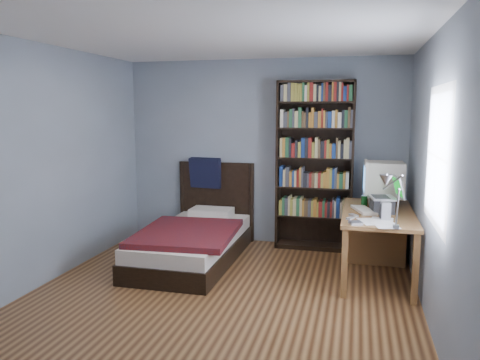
{
  "coord_description": "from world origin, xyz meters",
  "views": [
    {
      "loc": [
        1.26,
        -4.16,
        1.82
      ],
      "look_at": [
        0.06,
        0.62,
        1.08
      ],
      "focal_mm": 35.0,
      "sensor_mm": 36.0,
      "label": 1
    }
  ],
  "objects_px": {
    "laptop": "(384,202)",
    "speaker": "(386,211)",
    "desk": "(376,230)",
    "keyboard": "(364,210)",
    "bookshelf": "(315,166)",
    "desk_lamp": "(388,186)",
    "soda_can": "(364,201)",
    "bed": "(195,238)",
    "crt_monitor": "(383,180)"
  },
  "relations": [
    {
      "from": "bed",
      "to": "laptop",
      "type": "bearing_deg",
      "value": -3.48
    },
    {
      "from": "laptop",
      "to": "speaker",
      "type": "height_order",
      "value": "laptop"
    },
    {
      "from": "crt_monitor",
      "to": "laptop",
      "type": "relative_size",
      "value": 1.26
    },
    {
      "from": "laptop",
      "to": "desk_lamp",
      "type": "relative_size",
      "value": 0.72
    },
    {
      "from": "soda_can",
      "to": "keyboard",
      "type": "bearing_deg",
      "value": -91.2
    },
    {
      "from": "keyboard",
      "to": "soda_can",
      "type": "bearing_deg",
      "value": 70.23
    },
    {
      "from": "soda_can",
      "to": "desk_lamp",
      "type": "bearing_deg",
      "value": -82.71
    },
    {
      "from": "laptop",
      "to": "keyboard",
      "type": "distance_m",
      "value": 0.23
    },
    {
      "from": "speaker",
      "to": "bookshelf",
      "type": "height_order",
      "value": "bookshelf"
    },
    {
      "from": "laptop",
      "to": "keyboard",
      "type": "height_order",
      "value": "laptop"
    },
    {
      "from": "desk_lamp",
      "to": "bed",
      "type": "distance_m",
      "value": 2.64
    },
    {
      "from": "desk",
      "to": "soda_can",
      "type": "relative_size",
      "value": 11.99
    },
    {
      "from": "crt_monitor",
      "to": "laptop",
      "type": "distance_m",
      "value": 0.49
    },
    {
      "from": "bed",
      "to": "desk_lamp",
      "type": "bearing_deg",
      "value": -28.45
    },
    {
      "from": "desk_lamp",
      "to": "bookshelf",
      "type": "bearing_deg",
      "value": 111.88
    },
    {
      "from": "desk",
      "to": "keyboard",
      "type": "relative_size",
      "value": 3.59
    },
    {
      "from": "desk_lamp",
      "to": "keyboard",
      "type": "relative_size",
      "value": 1.33
    },
    {
      "from": "keyboard",
      "to": "speaker",
      "type": "bearing_deg",
      "value": -79.2
    },
    {
      "from": "laptop",
      "to": "speaker",
      "type": "xyz_separation_m",
      "value": [
        -0.0,
        -0.37,
        -0.02
      ]
    },
    {
      "from": "speaker",
      "to": "soda_can",
      "type": "height_order",
      "value": "speaker"
    },
    {
      "from": "soda_can",
      "to": "crt_monitor",
      "type": "bearing_deg",
      "value": 43.68
    },
    {
      "from": "speaker",
      "to": "laptop",
      "type": "bearing_deg",
      "value": 82.03
    },
    {
      "from": "soda_can",
      "to": "bed",
      "type": "relative_size",
      "value": 0.06
    },
    {
      "from": "desk",
      "to": "soda_can",
      "type": "distance_m",
      "value": 0.45
    },
    {
      "from": "keyboard",
      "to": "soda_can",
      "type": "distance_m",
      "value": 0.28
    },
    {
      "from": "desk",
      "to": "desk_lamp",
      "type": "xyz_separation_m",
      "value": [
        0.02,
        -1.49,
        0.77
      ]
    },
    {
      "from": "desk",
      "to": "crt_monitor",
      "type": "distance_m",
      "value": 0.61
    },
    {
      "from": "laptop",
      "to": "soda_can",
      "type": "xyz_separation_m",
      "value": [
        -0.2,
        0.27,
        -0.05
      ]
    },
    {
      "from": "speaker",
      "to": "soda_can",
      "type": "bearing_deg",
      "value": 99.79
    },
    {
      "from": "keyboard",
      "to": "desk_lamp",
      "type": "bearing_deg",
      "value": -99.08
    },
    {
      "from": "speaker",
      "to": "bookshelf",
      "type": "bearing_deg",
      "value": 114.74
    },
    {
      "from": "speaker",
      "to": "bookshelf",
      "type": "xyz_separation_m",
      "value": [
        -0.83,
        1.31,
        0.28
      ]
    },
    {
      "from": "laptop",
      "to": "desk_lamp",
      "type": "bearing_deg",
      "value": -91.86
    },
    {
      "from": "keyboard",
      "to": "soda_can",
      "type": "height_order",
      "value": "soda_can"
    },
    {
      "from": "speaker",
      "to": "desk_lamp",
      "type": "bearing_deg",
      "value": -100.15
    },
    {
      "from": "soda_can",
      "to": "bookshelf",
      "type": "bearing_deg",
      "value": 133.0
    },
    {
      "from": "keyboard",
      "to": "bookshelf",
      "type": "bearing_deg",
      "value": 104.76
    },
    {
      "from": "desk_lamp",
      "to": "bookshelf",
      "type": "distance_m",
      "value": 2.14
    },
    {
      "from": "desk",
      "to": "speaker",
      "type": "relative_size",
      "value": 8.43
    },
    {
      "from": "speaker",
      "to": "bed",
      "type": "relative_size",
      "value": 0.09
    },
    {
      "from": "soda_can",
      "to": "bookshelf",
      "type": "xyz_separation_m",
      "value": [
        -0.63,
        0.67,
        0.31
      ]
    },
    {
      "from": "desk",
      "to": "bed",
      "type": "relative_size",
      "value": 0.72
    },
    {
      "from": "desk",
      "to": "bed",
      "type": "distance_m",
      "value": 2.18
    },
    {
      "from": "bed",
      "to": "keyboard",
      "type": "bearing_deg",
      "value": -4.07
    },
    {
      "from": "keyboard",
      "to": "crt_monitor",
      "type": "bearing_deg",
      "value": 47.38
    },
    {
      "from": "keyboard",
      "to": "speaker",
      "type": "distance_m",
      "value": 0.42
    },
    {
      "from": "crt_monitor",
      "to": "bookshelf",
      "type": "distance_m",
      "value": 0.96
    },
    {
      "from": "desk",
      "to": "desk_lamp",
      "type": "height_order",
      "value": "desk_lamp"
    },
    {
      "from": "laptop",
      "to": "crt_monitor",
      "type": "bearing_deg",
      "value": 89.81
    },
    {
      "from": "keyboard",
      "to": "speaker",
      "type": "relative_size",
      "value": 2.35
    }
  ]
}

